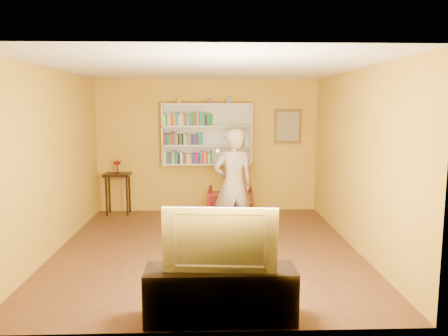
{
  "coord_description": "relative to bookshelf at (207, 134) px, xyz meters",
  "views": [
    {
      "loc": [
        0.04,
        -6.43,
        2.14
      ],
      "look_at": [
        0.29,
        0.75,
        1.13
      ],
      "focal_mm": 35.0,
      "sensor_mm": 36.0,
      "label": 1
    }
  ],
  "objects": [
    {
      "name": "books_row_lower",
      "position": [
        -0.38,
        -0.11,
        -0.47
      ],
      "size": [
        0.95,
        0.19,
        0.26
      ],
      "color": "silver",
      "rests_on": "bookshelf"
    },
    {
      "name": "game_remote",
      "position": [
        0.17,
        -2.31,
        -0.1
      ],
      "size": [
        0.04,
        0.15,
        0.04
      ],
      "primitive_type": "cube",
      "color": "white",
      "rests_on": "person"
    },
    {
      "name": "person",
      "position": [
        0.43,
        -1.92,
        -0.69
      ],
      "size": [
        0.74,
        0.57,
        1.8
      ],
      "primitive_type": "imported",
      "rotation": [
        0.0,
        0.0,
        3.37
      ],
      "color": "#806D5D",
      "rests_on": "ground"
    },
    {
      "name": "framed_painting",
      "position": [
        1.65,
        0.05,
        0.16
      ],
      "size": [
        0.55,
        0.05,
        0.7
      ],
      "color": "brown",
      "rests_on": "room_shell"
    },
    {
      "name": "ruby_lustre",
      "position": [
        -1.8,
        -0.16,
        -0.58
      ],
      "size": [
        0.16,
        0.16,
        0.25
      ],
      "color": "maroon",
      "rests_on": "console_table"
    },
    {
      "name": "ornament_left",
      "position": [
        -0.56,
        -0.06,
        0.67
      ],
      "size": [
        0.08,
        0.08,
        0.11
      ],
      "primitive_type": "cube",
      "color": "#A98730",
      "rests_on": "bookshelf"
    },
    {
      "name": "tv_cabinet",
      "position": [
        0.15,
        -4.66,
        -1.32
      ],
      "size": [
        1.51,
        0.45,
        0.54
      ],
      "primitive_type": "cube",
      "color": "black",
      "rests_on": "ground"
    },
    {
      "name": "armchair",
      "position": [
        0.41,
        -1.26,
        -1.23
      ],
      "size": [
        0.81,
        0.84,
        0.73
      ],
      "primitive_type": "imported",
      "rotation": [
        0.0,
        0.0,
        3.09
      ],
      "color": "#400604",
      "rests_on": "ground"
    },
    {
      "name": "television",
      "position": [
        0.15,
        -4.66,
        -0.73
      ],
      "size": [
        1.13,
        0.24,
        0.65
      ],
      "primitive_type": "imported",
      "rotation": [
        0.0,
        0.0,
        -0.08
      ],
      "color": "black",
      "rests_on": "tv_cabinet"
    },
    {
      "name": "ornament_centre",
      "position": [
        0.04,
        -0.06,
        0.67
      ],
      "size": [
        0.07,
        0.07,
        0.1
      ],
      "primitive_type": "cube",
      "color": "brown",
      "rests_on": "bookshelf"
    },
    {
      "name": "books_row_upper",
      "position": [
        -0.36,
        -0.11,
        0.3
      ],
      "size": [
        0.97,
        0.19,
        0.27
      ],
      "color": "silver",
      "rests_on": "bookshelf"
    },
    {
      "name": "room_shell",
      "position": [
        0.0,
        -2.41,
        -0.58
      ],
      "size": [
        5.3,
        5.8,
        2.88
      ],
      "color": "#4B2C18",
      "rests_on": "ground"
    },
    {
      "name": "ornament_right",
      "position": [
        0.44,
        -0.06,
        0.68
      ],
      "size": [
        0.09,
        0.09,
        0.12
      ],
      "primitive_type": "cube",
      "color": "slate",
      "rests_on": "bookshelf"
    },
    {
      "name": "console_table",
      "position": [
        -1.8,
        -0.16,
        -0.91
      ],
      "size": [
        0.51,
        0.39,
        0.83
      ],
      "color": "black",
      "rests_on": "ground"
    },
    {
      "name": "bookshelf",
      "position": [
        0.0,
        0.0,
        0.0
      ],
      "size": [
        1.8,
        0.29,
        1.23
      ],
      "color": "silver",
      "rests_on": "room_shell"
    },
    {
      "name": "books_row_middle",
      "position": [
        -0.46,
        -0.11,
        -0.09
      ],
      "size": [
        0.78,
        0.19,
        0.27
      ],
      "color": "brown",
      "rests_on": "bookshelf"
    }
  ]
}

